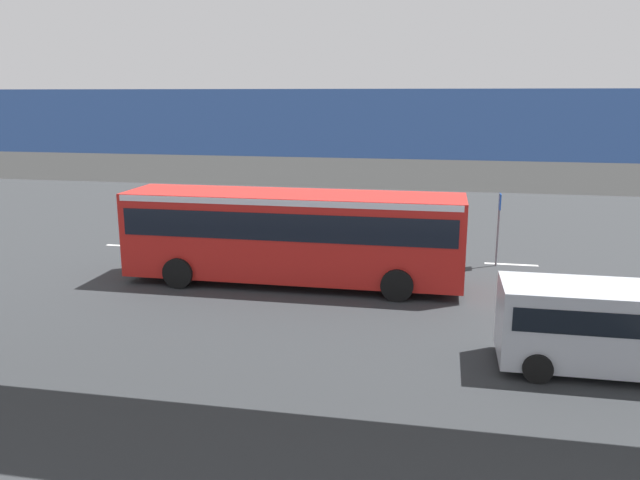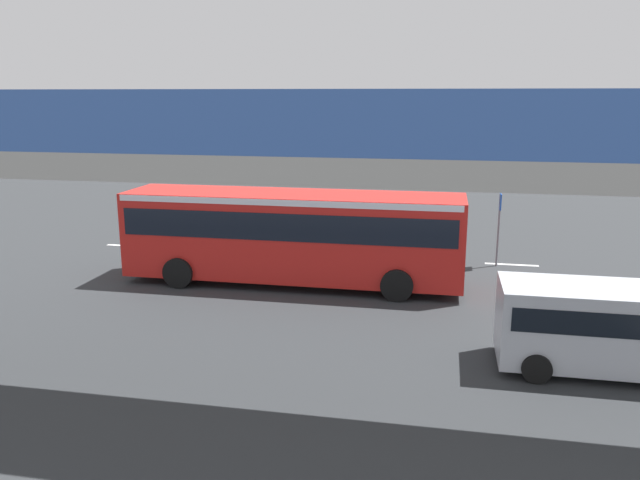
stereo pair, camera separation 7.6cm
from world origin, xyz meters
TOP-DOWN VIEW (x-y plane):
  - ground at (0.00, 0.00)m, footprint 80.00×80.00m
  - city_bus at (-0.29, 1.10)m, footprint 11.54×2.85m
  - parked_van at (-9.12, 6.60)m, footprint 4.80×2.17m
  - bicycle_green at (-11.06, 2.50)m, footprint 1.77×0.44m
  - traffic_sign at (-7.40, -2.58)m, footprint 0.08×0.60m
  - lane_dash_leftmost at (-8.00, -2.87)m, footprint 2.00×0.20m
  - lane_dash_left at (-4.00, -2.87)m, footprint 2.00×0.20m
  - lane_dash_centre at (0.00, -2.87)m, footprint 2.00×0.20m
  - lane_dash_right at (4.00, -2.87)m, footprint 2.00×0.20m
  - lane_dash_rightmost at (8.00, -2.87)m, footprint 2.00×0.20m
  - pedestrian_overpass at (0.00, 10.01)m, footprint 25.33×2.60m

SIDE VIEW (x-z plane):
  - ground at x=0.00m, z-range 0.00..0.00m
  - lane_dash_leftmost at x=-8.00m, z-range 0.00..0.01m
  - lane_dash_left at x=-4.00m, z-range 0.00..0.01m
  - lane_dash_centre at x=0.00m, z-range 0.00..0.01m
  - lane_dash_right at x=4.00m, z-range 0.00..0.01m
  - lane_dash_rightmost at x=8.00m, z-range 0.00..0.01m
  - bicycle_green at x=-11.06m, z-range -0.11..0.85m
  - parked_van at x=-9.12m, z-range 0.16..2.21m
  - city_bus at x=-0.29m, z-range 0.31..3.46m
  - traffic_sign at x=-7.40m, z-range 0.49..3.29m
  - pedestrian_overpass at x=0.00m, z-range 1.50..7.98m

